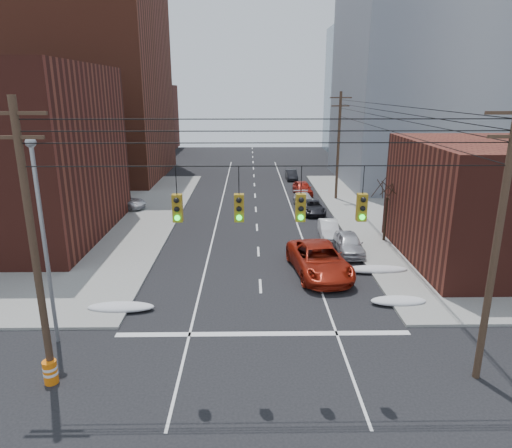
{
  "coord_description": "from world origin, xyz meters",
  "views": [
    {
      "loc": [
        -0.64,
        -12.79,
        11.15
      ],
      "look_at": [
        -0.22,
        14.83,
        3.0
      ],
      "focal_mm": 32.0,
      "sensor_mm": 36.0,
      "label": 1
    }
  ],
  "objects_px": {
    "parked_car_b": "(329,229)",
    "lot_car_d": "(63,213)",
    "parked_car_c": "(312,207)",
    "lot_car_a": "(87,220)",
    "parked_car_a": "(349,243)",
    "lot_car_b": "(123,202)",
    "lot_car_c": "(51,226)",
    "parked_car_f": "(291,175)",
    "construction_barrel": "(50,372)",
    "parked_car_e": "(303,188)",
    "red_pickup": "(319,260)",
    "parked_car_d": "(304,200)"
  },
  "relations": [
    {
      "from": "lot_car_c",
      "to": "construction_barrel",
      "type": "height_order",
      "value": "lot_car_c"
    },
    {
      "from": "parked_car_c",
      "to": "lot_car_a",
      "type": "relative_size",
      "value": 1.14
    },
    {
      "from": "parked_car_c",
      "to": "parked_car_b",
      "type": "bearing_deg",
      "value": -90.84
    },
    {
      "from": "parked_car_d",
      "to": "lot_car_c",
      "type": "distance_m",
      "value": 23.02
    },
    {
      "from": "parked_car_c",
      "to": "lot_car_b",
      "type": "height_order",
      "value": "lot_car_b"
    },
    {
      "from": "parked_car_d",
      "to": "construction_barrel",
      "type": "height_order",
      "value": "parked_car_d"
    },
    {
      "from": "lot_car_b",
      "to": "lot_car_c",
      "type": "relative_size",
      "value": 1.0
    },
    {
      "from": "parked_car_b",
      "to": "parked_car_e",
      "type": "bearing_deg",
      "value": 94.31
    },
    {
      "from": "lot_car_c",
      "to": "parked_car_a",
      "type": "bearing_deg",
      "value": -108.59
    },
    {
      "from": "red_pickup",
      "to": "lot_car_a",
      "type": "relative_size",
      "value": 1.73
    },
    {
      "from": "parked_car_e",
      "to": "lot_car_d",
      "type": "distance_m",
      "value": 24.5
    },
    {
      "from": "red_pickup",
      "to": "lot_car_c",
      "type": "relative_size",
      "value": 1.46
    },
    {
      "from": "parked_car_a",
      "to": "lot_car_a",
      "type": "height_order",
      "value": "parked_car_a"
    },
    {
      "from": "lot_car_c",
      "to": "construction_barrel",
      "type": "bearing_deg",
      "value": -165.14
    },
    {
      "from": "lot_car_a",
      "to": "lot_car_b",
      "type": "height_order",
      "value": "lot_car_b"
    },
    {
      "from": "parked_car_c",
      "to": "lot_car_c",
      "type": "distance_m",
      "value": 22.56
    },
    {
      "from": "parked_car_c",
      "to": "lot_car_a",
      "type": "bearing_deg",
      "value": -169.37
    },
    {
      "from": "red_pickup",
      "to": "lot_car_d",
      "type": "bearing_deg",
      "value": 142.11
    },
    {
      "from": "lot_car_b",
      "to": "parked_car_a",
      "type": "bearing_deg",
      "value": -104.77
    },
    {
      "from": "parked_car_b",
      "to": "construction_barrel",
      "type": "distance_m",
      "value": 23.19
    },
    {
      "from": "parked_car_a",
      "to": "parked_car_c",
      "type": "bearing_deg",
      "value": 96.58
    },
    {
      "from": "lot_car_c",
      "to": "parked_car_d",
      "type": "bearing_deg",
      "value": -74.18
    },
    {
      "from": "lot_car_b",
      "to": "construction_barrel",
      "type": "height_order",
      "value": "lot_car_b"
    },
    {
      "from": "lot_car_d",
      "to": "construction_barrel",
      "type": "distance_m",
      "value": 24.79
    },
    {
      "from": "parked_car_b",
      "to": "lot_car_d",
      "type": "relative_size",
      "value": 1.09
    },
    {
      "from": "parked_car_b",
      "to": "parked_car_f",
      "type": "height_order",
      "value": "parked_car_b"
    },
    {
      "from": "parked_car_b",
      "to": "lot_car_b",
      "type": "distance_m",
      "value": 20.39
    },
    {
      "from": "construction_barrel",
      "to": "parked_car_b",
      "type": "bearing_deg",
      "value": 52.6
    },
    {
      "from": "parked_car_b",
      "to": "parked_car_e",
      "type": "height_order",
      "value": "parked_car_e"
    },
    {
      "from": "parked_car_e",
      "to": "parked_car_d",
      "type": "bearing_deg",
      "value": -99.46
    },
    {
      "from": "parked_car_b",
      "to": "parked_car_c",
      "type": "height_order",
      "value": "parked_car_b"
    },
    {
      "from": "lot_car_b",
      "to": "lot_car_c",
      "type": "height_order",
      "value": "lot_car_c"
    },
    {
      "from": "red_pickup",
      "to": "construction_barrel",
      "type": "xyz_separation_m",
      "value": [
        -12.22,
        -10.95,
        -0.43
      ]
    },
    {
      "from": "red_pickup",
      "to": "parked_car_f",
      "type": "bearing_deg",
      "value": 80.87
    },
    {
      "from": "lot_car_c",
      "to": "construction_barrel",
      "type": "distance_m",
      "value": 20.71
    },
    {
      "from": "parked_car_c",
      "to": "lot_car_d",
      "type": "relative_size",
      "value": 1.21
    },
    {
      "from": "parked_car_c",
      "to": "lot_car_b",
      "type": "relative_size",
      "value": 0.95
    },
    {
      "from": "parked_car_b",
      "to": "lot_car_d",
      "type": "xyz_separation_m",
      "value": [
        -22.61,
        4.86,
        0.11
      ]
    },
    {
      "from": "parked_car_b",
      "to": "parked_car_f",
      "type": "bearing_deg",
      "value": 94.9
    },
    {
      "from": "parked_car_a",
      "to": "construction_barrel",
      "type": "height_order",
      "value": "parked_car_a"
    },
    {
      "from": "lot_car_b",
      "to": "parked_car_f",
      "type": "bearing_deg",
      "value": -30.88
    },
    {
      "from": "parked_car_a",
      "to": "parked_car_e",
      "type": "bearing_deg",
      "value": 94.16
    },
    {
      "from": "parked_car_b",
      "to": "parked_car_f",
      "type": "relative_size",
      "value": 1.04
    },
    {
      "from": "parked_car_b",
      "to": "red_pickup",
      "type": "bearing_deg",
      "value": -100.98
    },
    {
      "from": "parked_car_c",
      "to": "lot_car_a",
      "type": "height_order",
      "value": "lot_car_a"
    },
    {
      "from": "parked_car_e",
      "to": "lot_car_a",
      "type": "bearing_deg",
      "value": -151.18
    },
    {
      "from": "lot_car_d",
      "to": "construction_barrel",
      "type": "height_order",
      "value": "lot_car_d"
    },
    {
      "from": "lot_car_b",
      "to": "lot_car_d",
      "type": "distance_m",
      "value": 5.74
    },
    {
      "from": "parked_car_c",
      "to": "construction_barrel",
      "type": "height_order",
      "value": "parked_car_c"
    },
    {
      "from": "parked_car_f",
      "to": "lot_car_a",
      "type": "xyz_separation_m",
      "value": [
        -18.84,
        -21.65,
        0.16
      ]
    }
  ]
}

